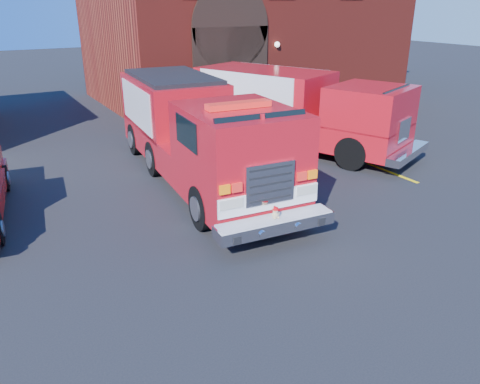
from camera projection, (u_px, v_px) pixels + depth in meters
ground at (215, 226)px, 11.16m from camera, size 100.00×100.00×0.00m
parking_stripe_near at (380, 168)px, 14.99m from camera, size 0.12×3.00×0.01m
parking_stripe_mid at (320, 145)px, 17.39m from camera, size 0.12×3.00×0.01m
parking_stripe_far at (275, 128)px, 19.79m from camera, size 0.12×3.00×0.01m
fire_station at (242, 16)px, 24.93m from camera, size 15.20×10.20×8.45m
fire_engine at (198, 132)px, 13.51m from camera, size 3.35×9.42×2.84m
secondary_truck at (295, 107)px, 16.75m from camera, size 5.40×8.57×2.67m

